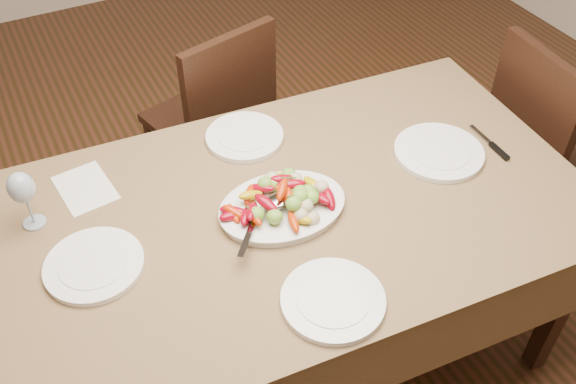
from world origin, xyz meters
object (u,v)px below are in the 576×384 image
Objects in this scene: serving_platter at (282,209)px; chair_right at (555,148)px; wine_glass at (25,198)px; plate_far at (245,137)px; plate_left at (94,265)px; dining_table at (288,285)px; chair_far at (207,119)px; plate_right at (439,152)px; plate_near at (333,300)px.

chair_right is at bearing 3.04° from serving_platter.
plate_far is at bearing 6.14° from wine_glass.
dining_table is at bearing -3.38° from plate_left.
dining_table is 0.53m from plate_far.
plate_left is (-0.65, -0.85, 0.29)m from chair_far.
plate_right and plate_far have the same top height.
plate_far is 1.28× the size of wine_glass.
chair_far is at bearing 84.13° from serving_platter.
plate_near is (-1.30, -0.43, 0.29)m from chair_right.
serving_platter is at bearing 84.53° from plate_near.
chair_far reaches higher than plate_right.
plate_left is at bearing 38.11° from chair_far.
plate_near is 0.91m from wine_glass.
plate_far is at bearing 86.89° from dining_table.
plate_right is (0.55, -0.01, 0.39)m from dining_table.
wine_glass reaches higher than plate_left.
chair_far reaches higher than dining_table.
wine_glass reaches higher than plate_right.
plate_right is at bearing -0.96° from dining_table.
plate_left is 0.29m from wine_glass.
plate_near is at bearing -95.47° from serving_platter.
chair_far is at bearing 59.29° from chair_right.
wine_glass is at bearing 87.74° from chair_right.
serving_platter is (-0.09, -0.89, 0.30)m from chair_far.
chair_right is at bearing 130.53° from chair_far.
chair_right is (1.17, -0.82, 0.00)m from chair_far.
wine_glass is at bearing 114.47° from plate_left.
plate_left is at bearing 176.62° from dining_table.
chair_right is at bearing 5.59° from plate_right.
chair_right is 1.30m from serving_platter.
plate_far reaches higher than dining_table.
chair_far reaches higher than plate_far.
chair_right is 3.62× the size of plate_far.
plate_left is 0.66m from plate_near.
wine_glass is (-0.11, 0.25, 0.09)m from plate_left.
chair_far reaches higher than serving_platter.
serving_platter is 1.36× the size of plate_near.
serving_platter reaches higher than plate_left.
serving_platter is 0.73m from wine_glass.
plate_far is (0.02, 0.36, 0.39)m from dining_table.
plate_far is (-1.22, 0.30, 0.29)m from chair_right.
chair_far is 0.60m from plate_far.
wine_glass is at bearing 157.95° from dining_table.
wine_glass is (-0.67, 0.29, 0.09)m from serving_platter.
plate_far is (-0.05, -0.52, 0.29)m from chair_far.
dining_table is 4.92× the size of serving_platter.
serving_platter is 1.83× the size of wine_glass.
wine_glass reaches higher than dining_table.
plate_right is 0.65m from plate_far.
plate_far is at bearing 145.53° from plate_right.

